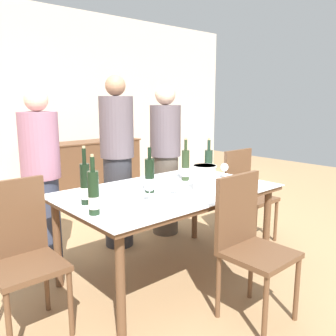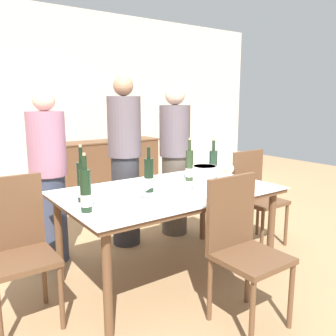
# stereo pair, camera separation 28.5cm
# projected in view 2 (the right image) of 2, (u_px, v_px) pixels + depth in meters

# --- Properties ---
(ground_plane) EXTENTS (12.00, 12.00, 0.00)m
(ground_plane) POSITION_uv_depth(u_px,v_px,m) (168.00, 275.00, 3.03)
(ground_plane) COLOR #A37F56
(back_wall) EXTENTS (8.00, 0.10, 2.80)m
(back_wall) POSITION_uv_depth(u_px,v_px,m) (47.00, 104.00, 5.23)
(back_wall) COLOR beige
(back_wall) RESTS_ON ground_plane
(sideboard_cabinet) EXTENTS (1.62, 0.46, 0.84)m
(sideboard_cabinet) POSITION_uv_depth(u_px,v_px,m) (110.00, 167.00, 5.67)
(sideboard_cabinet) COLOR brown
(sideboard_cabinet) RESTS_ON ground_plane
(dining_table) EXTENTS (1.73, 1.08, 0.75)m
(dining_table) POSITION_uv_depth(u_px,v_px,m) (168.00, 197.00, 2.90)
(dining_table) COLOR brown
(dining_table) RESTS_ON ground_plane
(ice_bucket) EXTENTS (0.19, 0.19, 0.21)m
(ice_bucket) POSITION_uv_depth(u_px,v_px,m) (204.00, 178.00, 2.82)
(ice_bucket) COLOR white
(ice_bucket) RESTS_ON dining_table
(wine_bottle_0) EXTENTS (0.07, 0.07, 0.39)m
(wine_bottle_0) POSITION_uv_depth(u_px,v_px,m) (86.00, 192.00, 2.30)
(wine_bottle_0) COLOR black
(wine_bottle_0) RESTS_ON dining_table
(wine_bottle_1) EXTENTS (0.07, 0.07, 0.41)m
(wine_bottle_1) POSITION_uv_depth(u_px,v_px,m) (82.00, 183.00, 2.53)
(wine_bottle_1) COLOR black
(wine_bottle_1) RESTS_ON dining_table
(wine_bottle_2) EXTENTS (0.08, 0.08, 0.36)m
(wine_bottle_2) POSITION_uv_depth(u_px,v_px,m) (149.00, 176.00, 2.80)
(wine_bottle_2) COLOR black
(wine_bottle_2) RESTS_ON dining_table
(wine_bottle_3) EXTENTS (0.07, 0.07, 0.38)m
(wine_bottle_3) POSITION_uv_depth(u_px,v_px,m) (213.00, 166.00, 3.21)
(wine_bottle_3) COLOR #1E3323
(wine_bottle_3) RESTS_ON dining_table
(wine_bottle_4) EXTENTS (0.07, 0.07, 0.39)m
(wine_bottle_4) POSITION_uv_depth(u_px,v_px,m) (189.00, 166.00, 3.19)
(wine_bottle_4) COLOR #28381E
(wine_bottle_4) RESTS_ON dining_table
(wine_glass_0) EXTENTS (0.08, 0.08, 0.14)m
(wine_glass_0) POSITION_uv_depth(u_px,v_px,m) (230.00, 169.00, 3.25)
(wine_glass_0) COLOR white
(wine_glass_0) RESTS_ON dining_table
(wine_glass_1) EXTENTS (0.08, 0.08, 0.15)m
(wine_glass_1) POSITION_uv_depth(u_px,v_px,m) (145.00, 186.00, 2.56)
(wine_glass_1) COLOR white
(wine_glass_1) RESTS_ON dining_table
(wine_glass_2) EXTENTS (0.07, 0.07, 0.13)m
(wine_glass_2) POSITION_uv_depth(u_px,v_px,m) (174.00, 184.00, 2.71)
(wine_glass_2) COLOR white
(wine_glass_2) RESTS_ON dining_table
(chair_right_end) EXTENTS (0.42, 0.42, 0.95)m
(chair_right_end) POSITION_uv_depth(u_px,v_px,m) (254.00, 191.00, 3.66)
(chair_right_end) COLOR brown
(chair_right_end) RESTS_ON ground_plane
(chair_near_front) EXTENTS (0.42, 0.42, 0.98)m
(chair_near_front) POSITION_uv_depth(u_px,v_px,m) (241.00, 240.00, 2.35)
(chair_near_front) COLOR brown
(chair_near_front) RESTS_ON ground_plane
(chair_left_end) EXTENTS (0.42, 0.42, 0.98)m
(chair_left_end) POSITION_uv_depth(u_px,v_px,m) (17.00, 241.00, 2.34)
(chair_left_end) COLOR brown
(chair_left_end) RESTS_ON ground_plane
(person_host) EXTENTS (0.33, 0.33, 1.57)m
(person_host) POSITION_uv_depth(u_px,v_px,m) (49.00, 178.00, 3.18)
(person_host) COLOR #383F56
(person_host) RESTS_ON ground_plane
(person_guest_left) EXTENTS (0.33, 0.33, 1.70)m
(person_guest_left) POSITION_uv_depth(u_px,v_px,m) (125.00, 162.00, 3.56)
(person_guest_left) COLOR #2D2D33
(person_guest_left) RESTS_ON ground_plane
(person_guest_right) EXTENTS (0.33, 0.33, 1.63)m
(person_guest_right) POSITION_uv_depth(u_px,v_px,m) (175.00, 161.00, 3.86)
(person_guest_right) COLOR #51473D
(person_guest_right) RESTS_ON ground_plane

